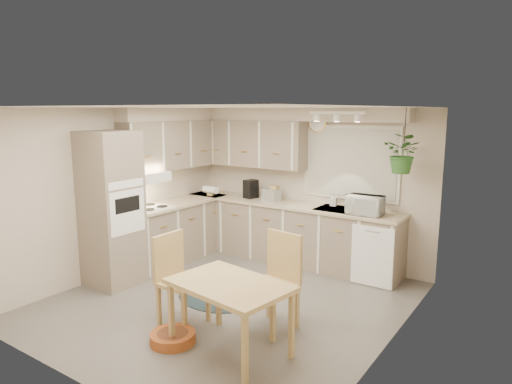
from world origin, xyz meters
TOP-DOWN VIEW (x-y plane):
  - floor at (0.00, 0.00)m, footprint 4.20×4.20m
  - ceiling at (0.00, 0.00)m, footprint 4.20×4.20m
  - wall_back at (0.00, 2.10)m, footprint 4.00×0.04m
  - wall_front at (0.00, -2.10)m, footprint 4.00×0.04m
  - wall_left at (-2.00, 0.00)m, footprint 0.04×4.20m
  - wall_right at (2.00, 0.00)m, footprint 0.04×4.20m
  - base_cab_left at (-1.70, 0.88)m, footprint 0.60×1.85m
  - base_cab_back at (-0.20, 1.80)m, footprint 3.60×0.60m
  - counter_left at (-1.69, 0.88)m, footprint 0.64×1.89m
  - counter_back at (-0.20, 1.79)m, footprint 3.64×0.64m
  - oven_stack at (-1.68, -0.38)m, footprint 0.65×0.65m
  - wall_oven_face at (-1.35, -0.38)m, footprint 0.02×0.56m
  - upper_cab_left at (-1.82, 1.00)m, footprint 0.35×2.00m
  - upper_cab_back at (-1.00, 1.93)m, footprint 2.00×0.35m
  - soffit_left at (-1.85, 1.00)m, footprint 0.30×2.00m
  - soffit_back at (-0.20, 1.95)m, footprint 3.60×0.30m
  - cooktop at (-1.68, 0.30)m, footprint 0.52×0.58m
  - range_hood at (-1.70, 0.30)m, footprint 0.40×0.60m
  - window_blinds at (0.70, 2.07)m, footprint 1.40×0.02m
  - window_frame at (0.70, 2.08)m, footprint 1.50×0.02m
  - sink at (0.70, 1.80)m, footprint 0.70×0.48m
  - dishwasher_front at (1.30, 1.49)m, footprint 0.58×0.02m
  - track_light_bar at (0.70, 1.55)m, footprint 0.80×0.04m
  - wall_clock at (0.15, 2.07)m, footprint 0.30×0.03m
  - dining_table at (0.75, -0.93)m, footprint 1.25×0.92m
  - chair_left at (-0.06, -0.73)m, footprint 0.47×0.47m
  - chair_back at (0.82, -0.29)m, footprint 0.56×0.56m
  - braided_rug at (-0.21, -0.00)m, footprint 1.15×0.92m
  - pet_bed at (0.15, -1.13)m, footprint 0.60×0.60m
  - microwave at (1.10, 1.70)m, footprint 0.49×0.29m
  - soap_bottle at (0.51, 1.95)m, footprint 0.13×0.21m
  - hanging_plant at (1.59, 1.70)m, footprint 0.57×0.61m
  - coffee_maker at (-0.90, 1.80)m, footprint 0.21×0.24m
  - toaster at (-0.52, 1.82)m, footprint 0.33×0.23m
  - knife_block at (-0.47, 1.85)m, footprint 0.11×0.11m

SIDE VIEW (x-z plane):
  - floor at x=0.00m, z-range 0.00..0.00m
  - braided_rug at x=-0.21m, z-range 0.00..0.01m
  - pet_bed at x=0.15m, z-range 0.00..0.11m
  - dining_table at x=0.75m, z-range 0.00..0.72m
  - dishwasher_front at x=1.30m, z-range 0.01..0.84m
  - base_cab_left at x=-1.70m, z-range 0.00..0.90m
  - base_cab_back at x=-0.20m, z-range 0.00..0.90m
  - chair_left at x=-0.06m, z-range 0.00..1.01m
  - chair_back at x=0.82m, z-range 0.00..1.05m
  - sink at x=0.70m, z-range 0.85..0.95m
  - counter_left at x=-1.69m, z-range 0.90..0.94m
  - counter_back at x=-0.20m, z-range 0.90..0.94m
  - cooktop at x=-1.68m, z-range 0.93..0.95m
  - soap_bottle at x=0.51m, z-range 0.94..1.03m
  - toaster at x=-0.52m, z-range 0.94..1.12m
  - oven_stack at x=-1.68m, z-range 0.00..2.10m
  - wall_oven_face at x=-1.35m, z-range 0.76..1.34m
  - knife_block at x=-0.47m, z-range 0.94..1.18m
  - coffee_maker at x=-0.90m, z-range 0.94..1.24m
  - microwave at x=1.10m, z-range 0.94..1.26m
  - wall_back at x=0.00m, z-range 0.00..2.40m
  - wall_front at x=0.00m, z-range 0.00..2.40m
  - wall_left at x=-2.00m, z-range 0.00..2.40m
  - wall_right at x=2.00m, z-range 0.00..2.40m
  - range_hood at x=-1.70m, z-range 1.33..1.47m
  - window_blinds at x=0.70m, z-range 1.10..2.10m
  - window_frame at x=0.70m, z-range 1.05..2.15m
  - hanging_plant at x=1.59m, z-range 1.55..1.96m
  - upper_cab_left at x=-1.82m, z-range 1.45..2.20m
  - upper_cab_back at x=-1.00m, z-range 1.45..2.20m
  - wall_clock at x=0.15m, z-range 2.03..2.33m
  - soffit_left at x=-1.85m, z-range 2.20..2.40m
  - soffit_back at x=-0.20m, z-range 2.20..2.40m
  - track_light_bar at x=0.70m, z-range 2.31..2.35m
  - ceiling at x=0.00m, z-range 2.40..2.40m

